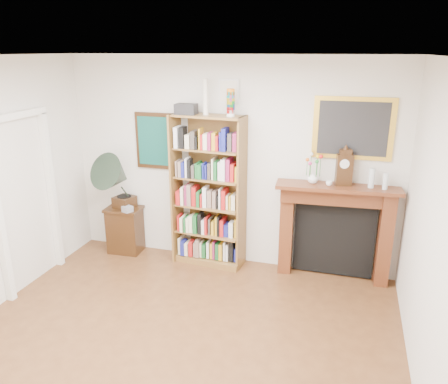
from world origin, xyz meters
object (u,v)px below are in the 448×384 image
object	(u,v)px
flower_vase	(313,178)
teacup	(329,183)
bookshelf	(208,184)
bottle_right	(385,181)
fireplace	(335,223)
gramophone	(117,178)
mantel_clock	(344,168)
cd_stack	(127,209)
bottle_left	(372,178)
side_cabinet	(125,230)

from	to	relation	value
flower_vase	teacup	size ratio (longest dim) A/B	1.78
bookshelf	bottle_right	size ratio (longest dim) A/B	11.88
bookshelf	teacup	world-z (taller)	bookshelf
fireplace	gramophone	bearing A→B (deg)	179.97
gramophone	mantel_clock	size ratio (longest dim) A/B	1.92
flower_vase	mantel_clock	bearing A→B (deg)	2.20
bottle_right	cd_stack	bearing A→B (deg)	-177.32
flower_vase	gramophone	bearing A→B (deg)	-176.34
gramophone	bottle_right	distance (m)	3.50
fireplace	bottle_left	xyz separation A→B (m)	(0.38, -0.03, 0.63)
bookshelf	gramophone	xyz separation A→B (m)	(-1.28, -0.13, 0.01)
fireplace	bottle_left	bearing A→B (deg)	-9.07
side_cabinet	teacup	xyz separation A→B (m)	(2.85, -0.01, 0.96)
fireplace	bottle_right	world-z (taller)	bottle_right
bookshelf	cd_stack	bearing A→B (deg)	-167.35
bottle_left	side_cabinet	bearing A→B (deg)	-178.99
gramophone	bottle_left	world-z (taller)	gramophone
fireplace	mantel_clock	xyz separation A→B (m)	(0.05, -0.02, 0.73)
bookshelf	flower_vase	xyz separation A→B (m)	(1.36, 0.04, 0.18)
mantel_clock	gramophone	bearing A→B (deg)	169.33
cd_stack	flower_vase	xyz separation A→B (m)	(2.51, 0.18, 0.62)
bottle_left	teacup	bearing A→B (deg)	-172.50
cd_stack	bottle_right	bearing A→B (deg)	2.68
gramophone	bottle_right	size ratio (longest dim) A/B	4.30
bookshelf	fireplace	world-z (taller)	bookshelf
gramophone	cd_stack	size ratio (longest dim) A/B	7.17
teacup	bottle_right	size ratio (longest dim) A/B	0.39
bottle_left	bottle_right	world-z (taller)	bottle_left
mantel_clock	flower_vase	bearing A→B (deg)	168.05
cd_stack	bottle_left	bearing A→B (deg)	3.28
side_cabinet	fireplace	distance (m)	2.99
bookshelf	flower_vase	world-z (taller)	bookshelf
mantel_clock	teacup	size ratio (longest dim) A/B	5.77
gramophone	cd_stack	bearing A→B (deg)	9.47
gramophone	bottle_left	xyz separation A→B (m)	(3.33, 0.17, 0.22)
side_cabinet	teacup	bearing A→B (deg)	-2.83
fireplace	mantel_clock	distance (m)	0.73
gramophone	flower_vase	bearing A→B (deg)	17.37
gramophone	flower_vase	world-z (taller)	gramophone
fireplace	gramophone	xyz separation A→B (m)	(-2.95, -0.21, 0.41)
cd_stack	mantel_clock	distance (m)	2.98
cd_stack	flower_vase	world-z (taller)	flower_vase
side_cabinet	fireplace	size ratio (longest dim) A/B	0.45
side_cabinet	fireplace	xyz separation A→B (m)	(2.96, 0.09, 0.41)
bookshelf	bottle_right	bearing A→B (deg)	6.47
mantel_clock	bookshelf	bearing A→B (deg)	167.71
fireplace	bottle_right	distance (m)	0.82
flower_vase	side_cabinet	bearing A→B (deg)	-178.84
bookshelf	mantel_clock	bearing A→B (deg)	7.78
bookshelf	cd_stack	xyz separation A→B (m)	(-1.15, -0.14, -0.43)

